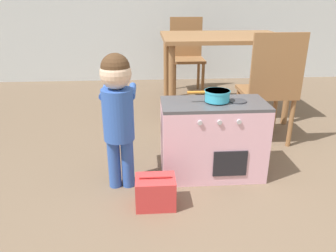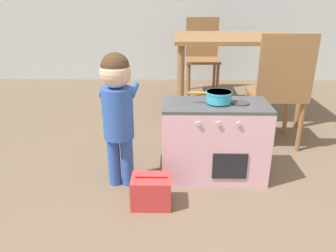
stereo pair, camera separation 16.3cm
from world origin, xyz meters
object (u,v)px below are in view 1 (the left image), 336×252
object	(u,v)px
toy_pot	(217,95)
dining_chair_near	(270,87)
play_kitchen	(212,139)
dining_table	(223,45)
toy_basket	(156,192)
child_figure	(118,105)
dining_chair_far	(187,54)

from	to	relation	value
toy_pot	dining_chair_near	bearing A→B (deg)	42.71
play_kitchen	dining_table	world-z (taller)	dining_table
toy_basket	dining_table	distance (m)	1.86
play_kitchen	toy_basket	xyz separation A→B (m)	(-0.39, -0.35, -0.16)
toy_pot	child_figure	world-z (taller)	child_figure
play_kitchen	toy_pot	size ratio (longest dim) A/B	2.46
child_figure	dining_chair_far	size ratio (longest dim) A/B	0.94
child_figure	dining_chair_far	xyz separation A→B (m)	(0.67, 2.19, -0.07)
toy_basket	dining_chair_far	xyz separation A→B (m)	(0.47, 2.42, 0.38)
toy_basket	child_figure	bearing A→B (deg)	131.52
toy_basket	dining_table	world-z (taller)	dining_table
toy_pot	dining_table	distance (m)	1.31
dining_table	dining_chair_far	xyz separation A→B (m)	(-0.25, 0.81, -0.21)
dining_table	dining_chair_near	world-z (taller)	dining_chair_near
play_kitchen	dining_chair_near	size ratio (longest dim) A/B	0.75
dining_table	toy_pot	bearing A→B (deg)	-104.18
play_kitchen	dining_chair_far	distance (m)	2.09
toy_pot	child_figure	xyz separation A→B (m)	(-0.61, -0.11, -0.01)
toy_pot	dining_chair_near	world-z (taller)	dining_chair_near
child_figure	dining_chair_near	world-z (taller)	dining_chair_near
child_figure	dining_table	distance (m)	1.67
play_kitchen	dining_chair_near	world-z (taller)	dining_chair_near
play_kitchen	dining_chair_near	bearing A→B (deg)	42.00
dining_chair_far	toy_basket	bearing A→B (deg)	79.07
dining_chair_near	toy_pot	bearing A→B (deg)	-137.29
child_figure	dining_table	size ratio (longest dim) A/B	0.71
play_kitchen	dining_table	xyz separation A→B (m)	(0.33, 1.27, 0.43)
toy_pot	dining_chair_far	xyz separation A→B (m)	(0.07, 2.08, -0.09)
child_figure	dining_chair_near	size ratio (longest dim) A/B	0.94
dining_table	child_figure	bearing A→B (deg)	-123.94
child_figure	dining_table	world-z (taller)	child_figure
toy_pot	dining_chair_far	world-z (taller)	dining_chair_far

